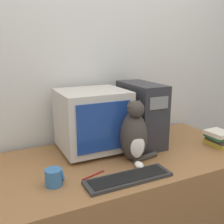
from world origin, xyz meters
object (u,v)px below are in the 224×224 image
(cat, at_px, (134,135))
(mug, at_px, (54,177))
(computer_tower, at_px, (141,114))
(pen, at_px, (93,175))
(keyboard, at_px, (128,178))
(book_stack, at_px, (218,138))
(crt_monitor, at_px, (92,120))

(cat, distance_m, mug, 0.55)
(computer_tower, height_order, pen, computer_tower)
(keyboard, xyz_separation_m, cat, (0.15, 0.21, 0.16))
(keyboard, xyz_separation_m, pen, (-0.16, 0.13, -0.01))
(book_stack, bearing_deg, mug, -178.46)
(crt_monitor, relative_size, keyboard, 0.90)
(pen, bearing_deg, book_stack, 1.69)
(computer_tower, xyz_separation_m, pen, (-0.51, -0.32, -0.22))
(computer_tower, xyz_separation_m, cat, (-0.20, -0.24, -0.06))
(crt_monitor, relative_size, cat, 1.10)
(keyboard, height_order, mug, mug)
(crt_monitor, relative_size, pen, 2.96)
(keyboard, bearing_deg, pen, 141.03)
(computer_tower, bearing_deg, mug, -156.16)
(crt_monitor, bearing_deg, mug, -135.47)
(cat, height_order, book_stack, cat)
(crt_monitor, height_order, computer_tower, computer_tower)
(cat, bearing_deg, crt_monitor, 135.39)
(crt_monitor, xyz_separation_m, cat, (0.17, -0.27, -0.05))
(book_stack, distance_m, mug, 1.21)
(computer_tower, bearing_deg, book_stack, -30.76)
(crt_monitor, distance_m, cat, 0.32)
(cat, xyz_separation_m, pen, (-0.31, -0.08, -0.16))
(keyboard, height_order, book_stack, book_stack)
(crt_monitor, height_order, cat, crt_monitor)
(book_stack, bearing_deg, keyboard, -169.50)
(computer_tower, distance_m, keyboard, 0.60)
(computer_tower, relative_size, book_stack, 2.44)
(mug, bearing_deg, crt_monitor, 44.53)
(cat, height_order, mug, cat)
(book_stack, xyz_separation_m, mug, (-1.21, -0.03, -0.01))
(computer_tower, relative_size, keyboard, 0.92)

